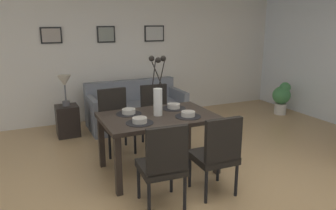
{
  "coord_description": "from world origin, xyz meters",
  "views": [
    {
      "loc": [
        -1.63,
        -2.88,
        1.89
      ],
      "look_at": [
        0.07,
        0.86,
        0.81
      ],
      "focal_mm": 34.49,
      "sensor_mm": 36.0,
      "label": 1
    }
  ],
  "objects_px": {
    "dining_chair_far_right": "(156,112)",
    "side_table": "(68,121)",
    "framed_picture_right": "(154,33)",
    "bowl_near_right": "(129,111)",
    "potted_plant": "(282,97)",
    "centerpiece_vase": "(158,93)",
    "dining_chair_far_left": "(217,152)",
    "sofa": "(136,110)",
    "table_lamp": "(65,84)",
    "dining_table": "(158,122)",
    "framed_picture_center": "(106,34)",
    "dining_chair_near_left": "(163,162)",
    "bowl_near_left": "(140,120)",
    "dining_chair_near_right": "(115,117)",
    "bowl_far_right": "(174,106)",
    "framed_picture_left": "(51,35)",
    "bowl_far_left": "(188,113)"
  },
  "relations": [
    {
      "from": "dining_chair_far_left",
      "to": "sofa",
      "type": "distance_m",
      "value": 2.73
    },
    {
      "from": "dining_chair_far_right",
      "to": "framed_picture_right",
      "type": "height_order",
      "value": "framed_picture_right"
    },
    {
      "from": "dining_chair_near_right",
      "to": "framed_picture_center",
      "type": "relative_size",
      "value": 2.73
    },
    {
      "from": "bowl_near_left",
      "to": "sofa",
      "type": "height_order",
      "value": "bowl_near_left"
    },
    {
      "from": "dining_chair_near_left",
      "to": "bowl_far_right",
      "type": "bearing_deg",
      "value": 59.81
    },
    {
      "from": "framed_picture_right",
      "to": "dining_chair_far_right",
      "type": "bearing_deg",
      "value": -111.35
    },
    {
      "from": "centerpiece_vase",
      "to": "bowl_near_left",
      "type": "bearing_deg",
      "value": -146.71
    },
    {
      "from": "dining_table",
      "to": "table_lamp",
      "type": "bearing_deg",
      "value": 116.01
    },
    {
      "from": "dining_chair_near_right",
      "to": "centerpiece_vase",
      "type": "xyz_separation_m",
      "value": [
        0.32,
        -0.87,
        0.51
      ]
    },
    {
      "from": "framed_picture_right",
      "to": "potted_plant",
      "type": "xyz_separation_m",
      "value": [
        2.34,
        -1.16,
        -1.26
      ]
    },
    {
      "from": "bowl_near_right",
      "to": "potted_plant",
      "type": "xyz_separation_m",
      "value": [
        3.62,
        1.13,
        -0.41
      ]
    },
    {
      "from": "table_lamp",
      "to": "framed_picture_center",
      "type": "distance_m",
      "value": 1.34
    },
    {
      "from": "side_table",
      "to": "potted_plant",
      "type": "bearing_deg",
      "value": -6.53
    },
    {
      "from": "sofa",
      "to": "potted_plant",
      "type": "relative_size",
      "value": 2.58
    },
    {
      "from": "dining_chair_far_right",
      "to": "side_table",
      "type": "distance_m",
      "value": 1.56
    },
    {
      "from": "dining_chair_near_right",
      "to": "side_table",
      "type": "xyz_separation_m",
      "value": [
        -0.57,
        0.95,
        -0.25
      ]
    },
    {
      "from": "bowl_near_left",
      "to": "sofa",
      "type": "xyz_separation_m",
      "value": [
        0.66,
        2.09,
        -0.5
      ]
    },
    {
      "from": "dining_chair_near_left",
      "to": "framed_picture_center",
      "type": "height_order",
      "value": "framed_picture_center"
    },
    {
      "from": "dining_chair_near_right",
      "to": "framed_picture_left",
      "type": "distance_m",
      "value": 2.08
    },
    {
      "from": "dining_chair_far_left",
      "to": "sofa",
      "type": "bearing_deg",
      "value": 90.02
    },
    {
      "from": "dining_table",
      "to": "framed_picture_center",
      "type": "bearing_deg",
      "value": 90.0
    },
    {
      "from": "dining_chair_near_left",
      "to": "bowl_near_left",
      "type": "bearing_deg",
      "value": 92.05
    },
    {
      "from": "bowl_near_right",
      "to": "bowl_far_left",
      "type": "relative_size",
      "value": 1.0
    },
    {
      "from": "table_lamp",
      "to": "bowl_near_right",
      "type": "bearing_deg",
      "value": -70.46
    },
    {
      "from": "centerpiece_vase",
      "to": "bowl_near_left",
      "type": "distance_m",
      "value": 0.45
    },
    {
      "from": "dining_chair_near_left",
      "to": "sofa",
      "type": "distance_m",
      "value": 2.81
    },
    {
      "from": "dining_chair_far_left",
      "to": "framed_picture_left",
      "type": "relative_size",
      "value": 2.57
    },
    {
      "from": "dining_table",
      "to": "bowl_near_right",
      "type": "height_order",
      "value": "bowl_near_right"
    },
    {
      "from": "bowl_near_left",
      "to": "bowl_far_right",
      "type": "bearing_deg",
      "value": 33.2
    },
    {
      "from": "dining_table",
      "to": "side_table",
      "type": "distance_m",
      "value": 2.06
    },
    {
      "from": "dining_chair_far_left",
      "to": "framed_picture_right",
      "type": "relative_size",
      "value": 2.25
    },
    {
      "from": "dining_chair_far_left",
      "to": "framed_picture_left",
      "type": "height_order",
      "value": "framed_picture_left"
    },
    {
      "from": "dining_chair_far_right",
      "to": "framed_picture_right",
      "type": "bearing_deg",
      "value": 68.65
    },
    {
      "from": "bowl_near_left",
      "to": "potted_plant",
      "type": "bearing_deg",
      "value": 23.07
    },
    {
      "from": "centerpiece_vase",
      "to": "table_lamp",
      "type": "xyz_separation_m",
      "value": [
        -0.89,
        1.82,
        -0.13
      ]
    },
    {
      "from": "dining_table",
      "to": "framed_picture_left",
      "type": "height_order",
      "value": "framed_picture_left"
    },
    {
      "from": "dining_chair_far_left",
      "to": "bowl_near_right",
      "type": "distance_m",
      "value": 1.26
    },
    {
      "from": "bowl_near_right",
      "to": "bowl_far_right",
      "type": "xyz_separation_m",
      "value": [
        0.63,
        0.0,
        0.0
      ]
    },
    {
      "from": "dining_chair_far_left",
      "to": "framed_picture_right",
      "type": "distance_m",
      "value": 3.57
    },
    {
      "from": "dining_chair_far_left",
      "to": "bowl_near_right",
      "type": "relative_size",
      "value": 5.41
    },
    {
      "from": "bowl_near_right",
      "to": "side_table",
      "type": "distance_m",
      "value": 1.79
    },
    {
      "from": "sofa",
      "to": "side_table",
      "type": "xyz_separation_m",
      "value": [
        -1.23,
        -0.07,
        -0.02
      ]
    },
    {
      "from": "dining_table",
      "to": "bowl_near_left",
      "type": "height_order",
      "value": "bowl_near_left"
    },
    {
      "from": "dining_chair_far_left",
      "to": "table_lamp",
      "type": "bearing_deg",
      "value": 114.83
    },
    {
      "from": "bowl_near_right",
      "to": "table_lamp",
      "type": "bearing_deg",
      "value": 109.54
    },
    {
      "from": "centerpiece_vase",
      "to": "bowl_near_right",
      "type": "height_order",
      "value": "centerpiece_vase"
    },
    {
      "from": "dining_table",
      "to": "framed_picture_left",
      "type": "xyz_separation_m",
      "value": [
        -0.97,
        2.49,
        0.98
      ]
    },
    {
      "from": "dining_chair_near_right",
      "to": "framed_picture_right",
      "type": "xyz_separation_m",
      "value": [
        1.28,
        1.62,
        1.12
      ]
    },
    {
      "from": "dining_chair_near_right",
      "to": "bowl_near_right",
      "type": "distance_m",
      "value": 0.72
    },
    {
      "from": "centerpiece_vase",
      "to": "potted_plant",
      "type": "bearing_deg",
      "value": 21.99
    }
  ]
}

